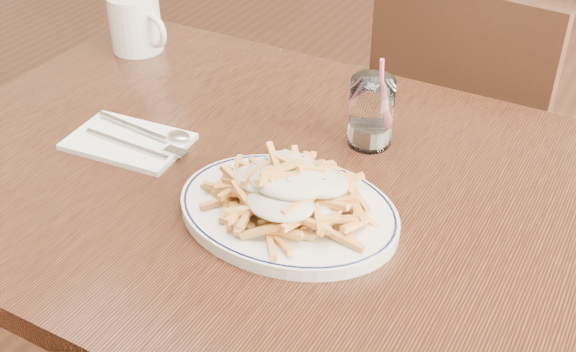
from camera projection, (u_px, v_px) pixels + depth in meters
The scene contains 8 objects.
table at pixel (284, 220), 1.13m from camera, with size 1.20×0.80×0.75m.
chair_far at pixel (464, 132), 1.69m from camera, with size 0.44×0.44×0.87m.
fries_plate at pixel (288, 211), 1.00m from camera, with size 0.34×0.30×0.02m.
loaded_fries at pixel (288, 185), 0.97m from camera, with size 0.22×0.18×0.07m.
napkin at pixel (128, 142), 1.16m from camera, with size 0.19×0.12×0.01m, color white.
cutlery at pixel (130, 136), 1.16m from camera, with size 0.21×0.07×0.01m.
water_glass at pixel (371, 116), 1.14m from camera, with size 0.07×0.07×0.15m.
coffee_mug at pixel (136, 23), 1.43m from camera, with size 0.14×0.10×0.11m.
Camera 1 is at (0.44, -0.77, 1.37)m, focal length 45.00 mm.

